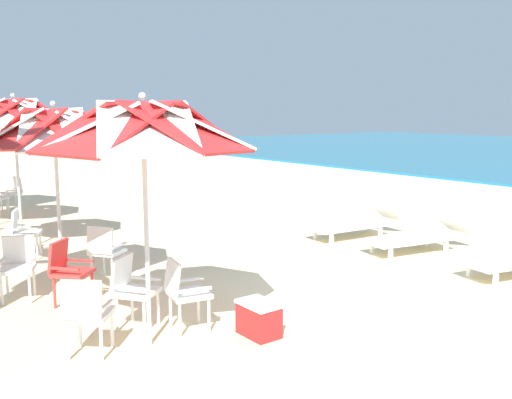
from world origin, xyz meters
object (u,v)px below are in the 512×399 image
Objects in this scene: plastic_chair_0 at (183,290)px; beach_umbrella_1 at (54,131)px; plastic_chair_3 at (105,249)px; beach_umbrella_0 at (143,129)px; plastic_chair_1 at (132,287)px; sun_lounger_2 at (356,223)px; plastic_chair_4 at (18,264)px; plastic_chair_12 at (13,191)px; plastic_chair_5 at (68,268)px; plastic_chair_2 at (87,311)px; sun_lounger_1 at (419,236)px; cooler_box at (259,319)px; plastic_chair_6 at (23,230)px; beach_umbrella_2 at (14,115)px.

plastic_chair_0 is 2.96m from beach_umbrella_1.
plastic_chair_3 is (-2.44, 0.05, 0.00)m from plastic_chair_0.
plastic_chair_1 is at bearing 172.26° from beach_umbrella_0.
plastic_chair_1 is at bearing -72.86° from sun_lounger_2.
plastic_chair_4 is 1.00× the size of plastic_chair_12.
plastic_chair_5 is at bearing -9.65° from beach_umbrella_1.
plastic_chair_2 is (0.48, -0.73, 0.00)m from plastic_chair_1.
plastic_chair_5 is (-1.74, -0.75, 0.00)m from plastic_chair_0.
sun_lounger_1 is 4.45× the size of cooler_box.
sun_lounger_1 is at bearing 72.04° from plastic_chair_3.
plastic_chair_2 is at bearing -13.03° from plastic_chair_5.
plastic_chair_2 is 6.55m from sun_lounger_1.
beach_umbrella_0 is 5.48× the size of cooler_box.
beach_umbrella_1 is 2.96m from plastic_chair_6.
beach_umbrella_0 reaches higher than sun_lounger_2.
sun_lounger_2 is (0.12, 6.56, -0.22)m from plastic_chair_4.
plastic_chair_4 is 3.47m from beach_umbrella_2.
beach_umbrella_1 is at bearing 79.43° from plastic_chair_4.
plastic_chair_0 is at bearing 16.16° from beach_umbrella_1.
plastic_chair_6 is 5.33m from plastic_chair_12.
plastic_chair_2 is 1.00× the size of plastic_chair_5.
sun_lounger_1 is (1.01, 6.10, -0.22)m from plastic_chair_5.
sun_lounger_1 is (1.72, 5.30, -0.22)m from plastic_chair_3.
plastic_chair_0 is at bearing 90.06° from plastic_chair_2.
plastic_chair_1 is 1.00× the size of plastic_chair_6.
sun_lounger_1 and sun_lounger_2 have the same top height.
plastic_chair_2 and plastic_chair_4 have the same top height.
plastic_chair_1 is 4.15m from plastic_chair_6.
plastic_chair_3 is (-2.44, 1.20, 0.00)m from plastic_chair_2.
sun_lounger_1 is (9.10, 4.74, -0.22)m from plastic_chair_12.
sun_lounger_1 is (1.55, 6.01, -2.00)m from beach_umbrella_1.
cooler_box is (0.52, 1.12, -2.17)m from beach_umbrella_0.
beach_umbrella_2 reaches higher than sun_lounger_1.
plastic_chair_5 is 1.73× the size of cooler_box.
cooler_box is at bearing 70.24° from plastic_chair_2.
plastic_chair_3 is at bearing 166.35° from plastic_chair_1.
plastic_chair_4 is 6.78m from sun_lounger_1.
plastic_chair_1 is 1.00× the size of plastic_chair_3.
plastic_chair_3 is (-0.17, 0.71, -1.79)m from beach_umbrella_1.
sun_lounger_2 is (-1.53, -0.01, 0.00)m from sun_lounger_1.
plastic_chair_1 and plastic_chair_2 have the same top height.
plastic_chair_4 is 1.00× the size of plastic_chair_6.
beach_umbrella_0 is 1.23× the size of sun_lounger_1.
plastic_chair_0 is 1.00× the size of plastic_chair_3.
plastic_chair_1 is 1.30m from plastic_chair_5.
plastic_chair_5 is (-1.85, -0.24, -1.87)m from beach_umbrella_0.
beach_umbrella_2 is at bearing -169.60° from cooler_box.
beach_umbrella_0 is at bearing 0.44° from plastic_chair_6.
plastic_chair_1 and plastic_chair_4 have the same top height.
plastic_chair_3 is 1.00× the size of plastic_chair_6.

